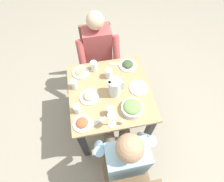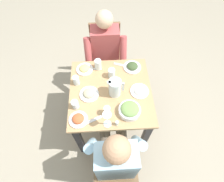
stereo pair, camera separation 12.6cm
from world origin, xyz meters
name	(u,v)px [view 1 (the left image)]	position (x,y,z in m)	size (l,w,h in m)	color
ground_plane	(111,121)	(0.00, 0.00, 0.00)	(8.00, 8.00, 0.00)	#9E937F
dining_table	(110,99)	(0.00, 0.00, 0.60)	(0.81, 0.81, 0.75)	tan
chair_near	(127,179)	(0.01, -0.77, 0.50)	(0.40, 0.40, 0.88)	brown
chair_far	(97,53)	(-0.03, 0.77, 0.50)	(0.40, 0.40, 0.88)	brown
diner_near	(123,151)	(0.01, -0.57, 0.65)	(0.48, 0.53, 1.18)	#9EC6E0
diner_far	(99,57)	(-0.03, 0.57, 0.65)	(0.48, 0.53, 1.18)	#B24C4C
water_pitcher	(115,87)	(0.04, -0.03, 0.84)	(0.16, 0.12, 0.19)	silver
salad_bowl	(132,108)	(0.16, -0.24, 0.79)	(0.20, 0.20, 0.09)	white
plate_beans	(89,96)	(-0.21, -0.03, 0.77)	(0.19, 0.19, 0.05)	white
plate_fries	(81,72)	(-0.26, 0.28, 0.77)	(0.18, 0.18, 0.05)	white
plate_rice_curry	(82,123)	(-0.30, -0.29, 0.77)	(0.17, 0.17, 0.05)	white
plate_dolmas	(128,65)	(0.25, 0.28, 0.77)	(0.19, 0.19, 0.06)	white
plate_yoghurt	(139,88)	(0.28, -0.02, 0.76)	(0.18, 0.18, 0.04)	white
water_glass_far_left	(94,66)	(-0.11, 0.30, 0.81)	(0.07, 0.07, 0.11)	silver
water_glass_near_left	(110,111)	(-0.04, -0.24, 0.80)	(0.06, 0.06, 0.10)	silver
water_glass_far_right	(74,84)	(-0.34, 0.11, 0.80)	(0.06, 0.06, 0.10)	silver
water_glass_by_pitcher	(109,73)	(0.02, 0.18, 0.80)	(0.07, 0.07, 0.10)	silver
water_glass_center	(77,109)	(-0.33, -0.16, 0.79)	(0.07, 0.07, 0.09)	silver
wine_glass	(112,118)	(-0.05, -0.35, 0.89)	(0.08, 0.08, 0.20)	silver
salt_shaker	(122,122)	(0.04, -0.35, 0.78)	(0.03, 0.03, 0.05)	white
fork_near	(117,64)	(0.13, 0.32, 0.75)	(0.17, 0.03, 0.01)	silver
knife_near	(128,65)	(0.25, 0.29, 0.75)	(0.18, 0.02, 0.01)	silver
fork_far	(97,122)	(-0.17, -0.30, 0.75)	(0.17, 0.03, 0.01)	silver
knife_far	(89,71)	(-0.17, 0.29, 0.75)	(0.18, 0.02, 0.01)	silver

